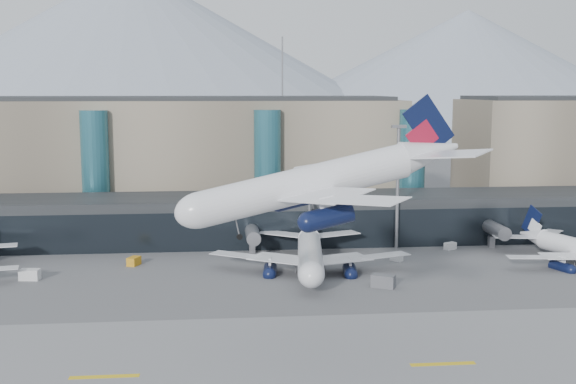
# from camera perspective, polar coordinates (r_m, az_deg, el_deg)

# --- Properties ---
(ground) EXTENTS (900.00, 900.00, 0.00)m
(ground) POSITION_cam_1_polar(r_m,az_deg,el_deg) (101.46, -1.55, -10.75)
(ground) COLOR #515154
(ground) RESTS_ON ground
(runway_strip) EXTENTS (400.00, 40.00, 0.04)m
(runway_strip) POSITION_cam_1_polar(r_m,az_deg,el_deg) (87.43, -0.84, -13.91)
(runway_strip) COLOR slate
(runway_strip) RESTS_ON ground
(runway_markings) EXTENTS (128.00, 1.00, 0.02)m
(runway_markings) POSITION_cam_1_polar(r_m,az_deg,el_deg) (87.42, -0.84, -13.89)
(runway_markings) COLOR gold
(runway_markings) RESTS_ON ground
(concourse) EXTENTS (170.00, 27.00, 10.00)m
(concourse) POSITION_cam_1_polar(r_m,az_deg,el_deg) (156.14, -3.05, -2.15)
(concourse) COLOR black
(concourse) RESTS_ON ground
(terminal_main) EXTENTS (130.00, 30.00, 31.00)m
(terminal_main) POSITION_cam_1_polar(r_m,az_deg,el_deg) (187.48, -11.17, 2.67)
(terminal_main) COLOR gray
(terminal_main) RESTS_ON ground
(teal_towers) EXTENTS (116.40, 19.40, 46.00)m
(teal_towers) POSITION_cam_1_polar(r_m,az_deg,el_deg) (171.02, -8.33, 1.74)
(teal_towers) COLOR #286271
(teal_towers) RESTS_ON ground
(mountain_ridge) EXTENTS (910.00, 400.00, 110.00)m
(mountain_ridge) POSITION_cam_1_polar(r_m,az_deg,el_deg) (476.47, -2.88, 9.69)
(mountain_ridge) COLOR gray
(mountain_ridge) RESTS_ON ground
(lightmast_mid) EXTENTS (3.00, 1.20, 25.60)m
(lightmast_mid) POSITION_cam_1_polar(r_m,az_deg,el_deg) (149.49, 8.66, 0.97)
(lightmast_mid) COLOR slate
(lightmast_mid) RESTS_ON ground
(hero_jet) EXTENTS (37.32, 37.12, 12.09)m
(hero_jet) POSITION_cam_1_polar(r_m,az_deg,el_deg) (86.60, 3.56, 1.72)
(hero_jet) COLOR silver
(hero_jet) RESTS_ON ground
(jet_parked_mid) EXTENTS (38.42, 38.20, 12.45)m
(jet_parked_mid) POSITION_cam_1_polar(r_m,az_deg,el_deg) (132.40, 1.74, -4.13)
(jet_parked_mid) COLOR silver
(jet_parked_mid) RESTS_ON ground
(jet_parked_right) EXTENTS (31.31, 33.16, 10.65)m
(jet_parked_right) POSITION_cam_1_polar(r_m,az_deg,el_deg) (147.41, 21.71, -3.71)
(jet_parked_right) COLOR silver
(jet_parked_right) RESTS_ON ground
(veh_a) EXTENTS (3.57, 2.30, 1.89)m
(veh_a) POSITION_cam_1_polar(r_m,az_deg,el_deg) (133.54, -19.73, -6.16)
(veh_a) COLOR silver
(veh_a) RESTS_ON ground
(veh_b) EXTENTS (2.62, 3.19, 1.58)m
(veh_b) POSITION_cam_1_polar(r_m,az_deg,el_deg) (139.06, -12.08, -5.36)
(veh_b) COLOR #C28216
(veh_b) RESTS_ON ground
(veh_c) EXTENTS (4.36, 3.58, 2.14)m
(veh_c) POSITION_cam_1_polar(r_m,az_deg,el_deg) (122.21, 7.54, -7.00)
(veh_c) COLOR #525358
(veh_c) RESTS_ON ground
(veh_d) EXTENTS (2.85, 2.39, 1.43)m
(veh_d) POSITION_cam_1_polar(r_m,az_deg,el_deg) (152.91, 12.70, -4.18)
(veh_d) COLOR silver
(veh_d) RESTS_ON ground
(veh_g) EXTENTS (2.47, 2.59, 1.33)m
(veh_g) POSITION_cam_1_polar(r_m,az_deg,el_deg) (140.97, 8.58, -5.14)
(veh_g) COLOR silver
(veh_g) RESTS_ON ground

